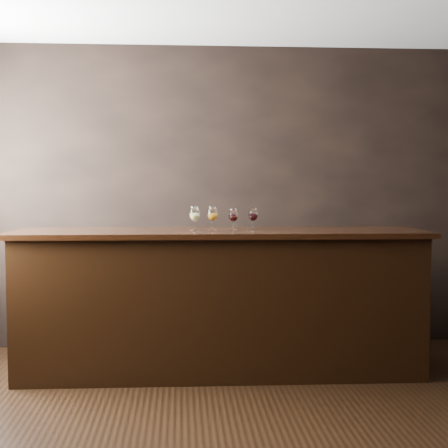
{
  "coord_description": "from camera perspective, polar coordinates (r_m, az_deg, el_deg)",
  "views": [
    {
      "loc": [
        -0.35,
        -3.6,
        1.54
      ],
      "look_at": [
        -0.0,
        1.35,
        1.21
      ],
      "focal_mm": 50.0,
      "sensor_mm": 36.0,
      "label": 1
    }
  ],
  "objects": [
    {
      "name": "bar_counter",
      "position": [
        5.05,
        -0.36,
        -7.37
      ],
      "size": [
        3.19,
        0.75,
        1.11
      ],
      "primitive_type": "cube",
      "rotation": [
        0.0,
        0.0,
        -0.02
      ],
      "color": "black",
      "rests_on": "ground"
    },
    {
      "name": "back_bar_shelf",
      "position": [
        5.74,
        -6.33,
        -7.05
      ],
      "size": [
        2.53,
        0.4,
        0.91
      ],
      "primitive_type": "cube",
      "color": "black",
      "rests_on": "ground"
    },
    {
      "name": "room_shell",
      "position": [
        3.72,
        -2.22,
        7.99
      ],
      "size": [
        5.02,
        4.52,
        2.81
      ],
      "color": "black",
      "rests_on": "ground"
    },
    {
      "name": "glass_amber",
      "position": [
        4.95,
        -1.05,
        0.88
      ],
      "size": [
        0.08,
        0.08,
        0.19
      ],
      "color": "white",
      "rests_on": "bar_top"
    },
    {
      "name": "bar_top",
      "position": [
        4.97,
        -0.37,
        -0.82
      ],
      "size": [
        3.3,
        0.83,
        0.04
      ],
      "primitive_type": "cube",
      "rotation": [
        0.0,
        0.0,
        -0.02
      ],
      "color": "black",
      "rests_on": "bar_counter"
    },
    {
      "name": "ground",
      "position": [
        3.93,
        1.5,
        -19.22
      ],
      "size": [
        5.0,
        5.0,
        0.0
      ],
      "primitive_type": "plane",
      "color": "black",
      "rests_on": "ground"
    },
    {
      "name": "glass_white",
      "position": [
        4.96,
        -2.71,
        0.89
      ],
      "size": [
        0.08,
        0.08,
        0.19
      ],
      "color": "white",
      "rests_on": "bar_top"
    },
    {
      "name": "glass_red_a",
      "position": [
        4.98,
        0.86,
        0.77
      ],
      "size": [
        0.07,
        0.07,
        0.17
      ],
      "color": "white",
      "rests_on": "bar_top"
    },
    {
      "name": "glass_red_b",
      "position": [
        5.02,
        2.68,
        0.84
      ],
      "size": [
        0.08,
        0.08,
        0.18
      ],
      "color": "white",
      "rests_on": "bar_top"
    }
  ]
}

